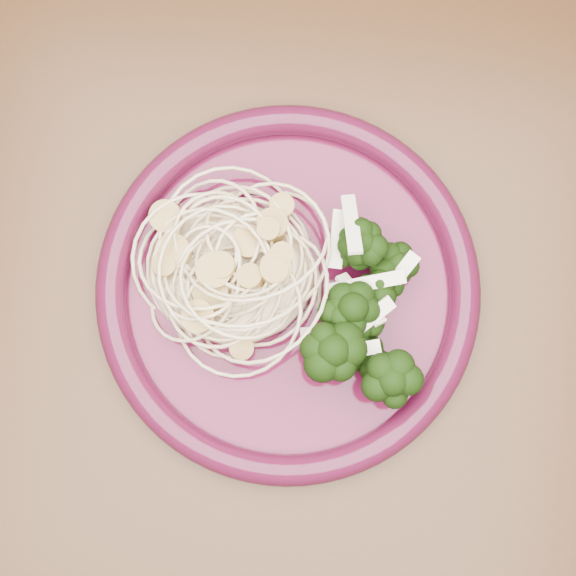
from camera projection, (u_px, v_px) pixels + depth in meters
The scene contains 6 objects.
dining_table at pixel (367, 321), 0.72m from camera, with size 1.20×0.80×0.75m.
dinner_plate at pixel (288, 290), 0.61m from camera, with size 0.35×0.35×0.02m.
spaghetti_pile at pixel (230, 270), 0.61m from camera, with size 0.13×0.11×0.03m, color beige.
scallop_cluster at pixel (227, 261), 0.57m from camera, with size 0.13×0.13×0.04m, color tan, non-canonical shape.
broccoli_pile at pixel (360, 308), 0.59m from camera, with size 0.08×0.14×0.05m, color black.
onion_garnish at pixel (364, 303), 0.56m from camera, with size 0.06×0.09×0.05m, color white, non-canonical shape.
Camera 1 is at (-0.06, -0.09, 1.37)m, focal length 50.00 mm.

